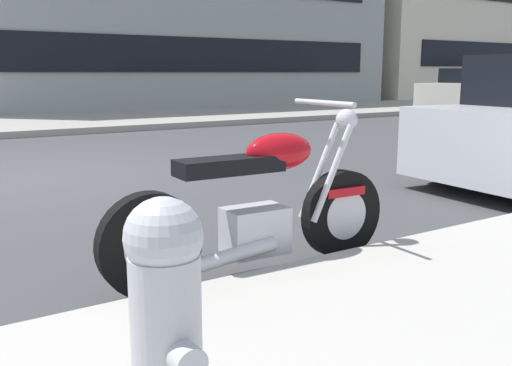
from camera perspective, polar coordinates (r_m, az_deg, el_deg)
name	(u,v)px	position (r m, az deg, el deg)	size (l,w,h in m)	color
ground_plane	(35,177)	(7.64, -21.31, 0.58)	(260.00, 260.00, 0.00)	#3D3D3F
sidewalk_far_curb	(357,109)	(19.82, 10.08, 7.37)	(120.00, 5.00, 0.14)	gray
parking_stall_stripe	(166,266)	(3.91, -8.99, -8.27)	(0.12, 2.20, 0.01)	silver
parked_motorcycle	(258,210)	(3.62, 0.23, -2.77)	(2.04, 0.62, 1.11)	black
car_opposite_curb	(480,92)	(19.36, 21.60, 8.47)	(4.36, 2.16, 1.41)	beige
fire_hydrant	(166,316)	(1.80, -9.03, -13.05)	(0.24, 0.36, 0.79)	#B7B7BC
townhouse_near_left	(445,7)	(33.64, 18.41, 16.41)	(15.99, 8.96, 9.48)	beige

